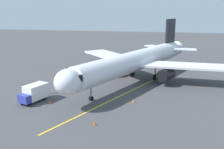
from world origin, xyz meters
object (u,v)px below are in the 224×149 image
(ground_crew_marshaller, at_px, (48,89))
(airplane, at_px, (137,61))
(safety_cone_wing_port, at_px, (133,101))
(safety_cone_nose_right, at_px, (72,93))
(safety_cone_nose_left, at_px, (95,123))
(ground_crew_wing_walker, at_px, (112,66))
(box_truck_near_nose, at_px, (34,93))
(safety_cone_wing_starboard, at_px, (49,102))

(ground_crew_marshaller, bearing_deg, airplane, -141.25)
(airplane, relative_size, ground_crew_marshaller, 22.28)
(safety_cone_wing_port, bearing_deg, safety_cone_nose_right, -9.29)
(airplane, bearing_deg, safety_cone_nose_right, 47.71)
(airplane, relative_size, safety_cone_wing_port, 69.26)
(airplane, xyz_separation_m, ground_crew_marshaller, (13.58, 10.90, -3.12))
(ground_crew_marshaller, bearing_deg, safety_cone_nose_left, 137.68)
(ground_crew_wing_walker, bearing_deg, safety_cone_nose_left, 97.61)
(airplane, distance_m, box_truck_near_nose, 20.48)
(ground_crew_marshaller, height_order, safety_cone_wing_port, ground_crew_marshaller)
(ground_crew_marshaller, relative_size, box_truck_near_nose, 0.34)
(safety_cone_wing_port, height_order, safety_cone_wing_starboard, same)
(safety_cone_nose_right, bearing_deg, airplane, -132.29)
(safety_cone_wing_starboard, bearing_deg, box_truck_near_nose, -9.89)
(airplane, height_order, safety_cone_wing_starboard, airplane)
(airplane, bearing_deg, ground_crew_wing_walker, -50.66)
(box_truck_near_nose, distance_m, safety_cone_nose_left, 12.64)
(safety_cone_nose_right, distance_m, safety_cone_wing_port, 10.50)
(ground_crew_marshaller, bearing_deg, safety_cone_wing_port, 175.11)
(ground_crew_marshaller, distance_m, safety_cone_nose_right, 4.15)
(safety_cone_nose_left, bearing_deg, safety_cone_wing_port, -113.48)
(safety_cone_nose_right, relative_size, safety_cone_wing_port, 1.00)
(ground_crew_wing_walker, xyz_separation_m, safety_cone_wing_starboard, (4.61, 23.40, -0.61))
(ground_crew_wing_walker, height_order, box_truck_near_nose, box_truck_near_nose)
(safety_cone_nose_left, distance_m, safety_cone_wing_port, 9.31)
(ground_crew_wing_walker, bearing_deg, airplane, 129.34)
(ground_crew_wing_walker, bearing_deg, ground_crew_marshaller, 70.19)
(ground_crew_wing_walker, bearing_deg, safety_cone_wing_port, 110.42)
(ground_crew_wing_walker, xyz_separation_m, safety_cone_nose_right, (2.79, 18.63, -0.61))
(safety_cone_wing_starboard, bearing_deg, airplane, -126.64)
(safety_cone_nose_right, xyz_separation_m, safety_cone_wing_starboard, (1.82, 4.77, 0.00))
(airplane, xyz_separation_m, safety_cone_nose_right, (9.50, 10.44, -3.73))
(safety_cone_nose_left, distance_m, safety_cone_wing_starboard, 10.08)
(airplane, xyz_separation_m, ground_crew_wing_walker, (6.71, -8.18, -3.12))
(airplane, height_order, box_truck_near_nose, airplane)
(airplane, distance_m, ground_crew_wing_walker, 11.03)
(airplane, bearing_deg, safety_cone_nose_left, 82.15)
(safety_cone_nose_left, relative_size, safety_cone_wing_starboard, 1.00)
(ground_crew_marshaller, bearing_deg, ground_crew_wing_walker, -109.81)
(safety_cone_nose_left, height_order, safety_cone_nose_right, same)
(safety_cone_nose_right, distance_m, safety_cone_wing_starboard, 5.11)
(airplane, height_order, ground_crew_marshaller, airplane)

